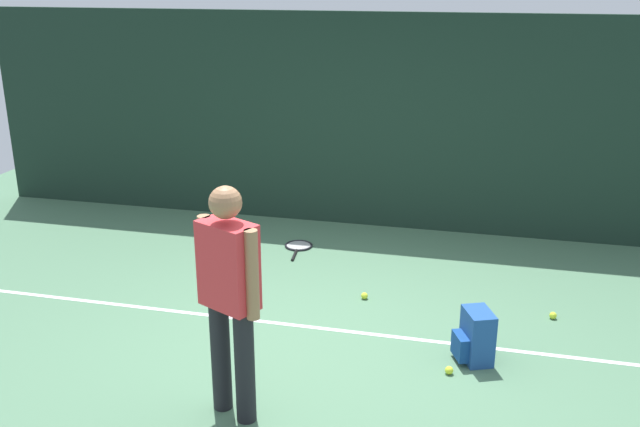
{
  "coord_description": "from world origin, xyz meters",
  "views": [
    {
      "loc": [
        1.38,
        -5.26,
        3.0
      ],
      "look_at": [
        0.0,
        0.4,
        1.0
      ],
      "focal_mm": 39.6,
      "sensor_mm": 36.0,
      "label": 1
    }
  ],
  "objects_px": {
    "tennis_player": "(229,290)",
    "tennis_ball_near_player": "(364,296)",
    "tennis_ball_by_fence": "(449,370)",
    "tennis_ball_mid_court": "(553,315)",
    "tennis_racket": "(298,246)",
    "backpack": "(475,337)"
  },
  "relations": [
    {
      "from": "tennis_ball_by_fence",
      "to": "tennis_ball_mid_court",
      "type": "bearing_deg",
      "value": 53.82
    },
    {
      "from": "backpack",
      "to": "tennis_ball_near_player",
      "type": "relative_size",
      "value": 6.67
    },
    {
      "from": "backpack",
      "to": "tennis_racket",
      "type": "bearing_deg",
      "value": -157.74
    },
    {
      "from": "tennis_player",
      "to": "tennis_ball_near_player",
      "type": "height_order",
      "value": "tennis_player"
    },
    {
      "from": "tennis_racket",
      "to": "backpack",
      "type": "bearing_deg",
      "value": -141.38
    },
    {
      "from": "tennis_ball_mid_court",
      "to": "tennis_ball_near_player",
      "type": "bearing_deg",
      "value": -179.97
    },
    {
      "from": "backpack",
      "to": "tennis_ball_near_player",
      "type": "height_order",
      "value": "backpack"
    },
    {
      "from": "tennis_ball_near_player",
      "to": "tennis_ball_by_fence",
      "type": "relative_size",
      "value": 1.0
    },
    {
      "from": "backpack",
      "to": "tennis_ball_by_fence",
      "type": "bearing_deg",
      "value": -57.42
    },
    {
      "from": "tennis_racket",
      "to": "tennis_ball_near_player",
      "type": "xyz_separation_m",
      "value": [
        0.98,
        -1.15,
        0.02
      ]
    },
    {
      "from": "tennis_player",
      "to": "tennis_racket",
      "type": "distance_m",
      "value": 3.37
    },
    {
      "from": "tennis_ball_near_player",
      "to": "tennis_ball_mid_court",
      "type": "xyz_separation_m",
      "value": [
        1.75,
        0.0,
        0.0
      ]
    },
    {
      "from": "backpack",
      "to": "tennis_ball_by_fence",
      "type": "relative_size",
      "value": 6.67
    },
    {
      "from": "tennis_ball_mid_court",
      "to": "tennis_ball_by_fence",
      "type": "bearing_deg",
      "value": -126.18
    },
    {
      "from": "tennis_racket",
      "to": "tennis_ball_mid_court",
      "type": "xyz_separation_m",
      "value": [
        2.73,
        -1.15,
        0.02
      ]
    },
    {
      "from": "tennis_racket",
      "to": "backpack",
      "type": "height_order",
      "value": "backpack"
    },
    {
      "from": "tennis_racket",
      "to": "tennis_ball_mid_court",
      "type": "distance_m",
      "value": 2.96
    },
    {
      "from": "backpack",
      "to": "tennis_ball_mid_court",
      "type": "bearing_deg",
      "value": 120.87
    },
    {
      "from": "tennis_player",
      "to": "tennis_ball_by_fence",
      "type": "relative_size",
      "value": 25.76
    },
    {
      "from": "backpack",
      "to": "tennis_ball_mid_court",
      "type": "distance_m",
      "value": 1.15
    },
    {
      "from": "tennis_racket",
      "to": "tennis_ball_mid_court",
      "type": "bearing_deg",
      "value": -119.08
    },
    {
      "from": "tennis_player",
      "to": "backpack",
      "type": "relative_size",
      "value": 3.86
    }
  ]
}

